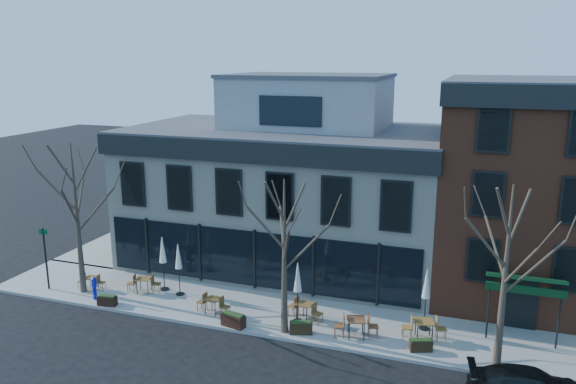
% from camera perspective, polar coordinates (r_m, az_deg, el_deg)
% --- Properties ---
extents(ground, '(120.00, 120.00, 0.00)m').
position_cam_1_polar(ground, '(30.41, -3.29, -10.13)').
color(ground, black).
rests_on(ground, ground).
extents(sidewalk_front, '(33.50, 4.70, 0.15)m').
position_cam_1_polar(sidewalk_front, '(27.53, 1.38, -12.60)').
color(sidewalk_front, gray).
rests_on(sidewalk_front, ground).
extents(sidewalk_side, '(4.50, 12.00, 0.15)m').
position_cam_1_polar(sidewalk_side, '(40.44, -14.92, -4.37)').
color(sidewalk_side, gray).
rests_on(sidewalk_side, ground).
extents(corner_building, '(18.39, 10.39, 11.10)m').
position_cam_1_polar(corner_building, '(33.41, 0.02, 0.62)').
color(corner_building, beige).
rests_on(corner_building, ground).
extents(red_brick_building, '(8.20, 11.78, 11.18)m').
position_cam_1_polar(red_brick_building, '(31.46, 22.81, 0.43)').
color(red_brick_building, brown).
rests_on(red_brick_building, ground).
extents(tree_corner, '(3.93, 3.98, 7.92)m').
position_cam_1_polar(tree_corner, '(30.64, -20.63, -2.39)').
color(tree_corner, '#382B21').
rests_on(tree_corner, sidewalk_front).
extents(tree_mid, '(3.50, 3.55, 7.04)m').
position_cam_1_polar(tree_mid, '(24.61, -0.36, -6.44)').
color(tree_mid, '#382B21').
rests_on(tree_mid, sidewalk_front).
extents(tree_right, '(3.72, 3.77, 7.48)m').
position_cam_1_polar(tree_right, '(23.32, 21.20, -7.97)').
color(tree_right, '#382B21').
rests_on(tree_right, sidewalk_front).
extents(sign_pole, '(0.50, 0.10, 3.40)m').
position_cam_1_polar(sign_pole, '(32.35, -23.41, -5.86)').
color(sign_pole, black).
rests_on(sign_pole, sidewalk_front).
extents(call_box, '(0.24, 0.24, 1.23)m').
position_cam_1_polar(call_box, '(30.59, -19.08, -9.13)').
color(call_box, '#0D14B3').
rests_on(call_box, sidewalk_front).
extents(cafe_set_0, '(1.58, 0.70, 0.81)m').
position_cam_1_polar(cafe_set_0, '(32.01, -19.34, -8.57)').
color(cafe_set_0, brown).
rests_on(cafe_set_0, sidewalk_front).
extents(cafe_set_1, '(1.84, 0.93, 0.94)m').
position_cam_1_polar(cafe_set_1, '(30.80, -14.43, -8.96)').
color(cafe_set_1, brown).
rests_on(cafe_set_1, sidewalk_front).
extents(cafe_set_2, '(1.82, 0.80, 0.94)m').
position_cam_1_polar(cafe_set_2, '(27.78, -7.59, -11.20)').
color(cafe_set_2, brown).
rests_on(cafe_set_2, sidewalk_front).
extents(cafe_set_3, '(1.91, 1.03, 0.98)m').
position_cam_1_polar(cafe_set_3, '(26.95, 1.76, -11.83)').
color(cafe_set_3, brown).
rests_on(cafe_set_3, sidewalk_front).
extents(cafe_set_4, '(2.06, 1.08, 1.06)m').
position_cam_1_polar(cafe_set_4, '(25.57, 6.93, -13.31)').
color(cafe_set_4, brown).
rests_on(cafe_set_4, sidewalk_front).
extents(cafe_set_5, '(2.03, 0.98, 1.04)m').
position_cam_1_polar(cafe_set_5, '(25.95, 13.65, -13.22)').
color(cafe_set_5, brown).
rests_on(cafe_set_5, sidewalk_front).
extents(umbrella_0, '(0.47, 0.47, 2.92)m').
position_cam_1_polar(umbrella_0, '(30.29, -12.62, -6.05)').
color(umbrella_0, black).
rests_on(umbrella_0, sidewalk_front).
extents(umbrella_1, '(0.44, 0.44, 2.76)m').
position_cam_1_polar(umbrella_1, '(29.54, -11.07, -6.72)').
color(umbrella_1, black).
rests_on(umbrella_1, sidewalk_front).
extents(umbrella_3, '(0.47, 0.47, 2.92)m').
position_cam_1_polar(umbrella_3, '(26.09, 0.99, -8.98)').
color(umbrella_3, black).
rests_on(umbrella_3, sidewalk_front).
extents(umbrella_4, '(0.46, 0.46, 2.90)m').
position_cam_1_polar(umbrella_4, '(26.18, 13.88, -9.35)').
color(umbrella_4, black).
rests_on(umbrella_4, sidewalk_front).
extents(planter_0, '(0.99, 0.50, 0.53)m').
position_cam_1_polar(planter_0, '(29.84, -17.89, -10.42)').
color(planter_0, black).
rests_on(planter_0, sidewalk_front).
extents(planter_1, '(1.21, 0.68, 0.64)m').
position_cam_1_polar(planter_1, '(26.50, -5.58, -12.81)').
color(planter_1, '#321810').
rests_on(planter_1, sidewalk_front).
extents(planter_2, '(1.10, 0.69, 0.57)m').
position_cam_1_polar(planter_2, '(25.81, 1.33, -13.59)').
color(planter_2, black).
rests_on(planter_2, sidewalk_front).
extents(planter_3, '(1.01, 0.68, 0.53)m').
position_cam_1_polar(planter_3, '(25.09, 13.34, -14.89)').
color(planter_3, black).
rests_on(planter_3, sidewalk_front).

